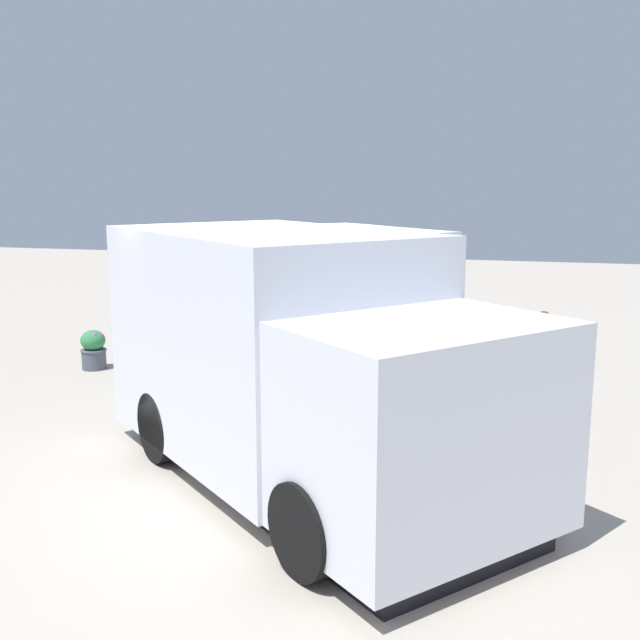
{
  "coord_description": "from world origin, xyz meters",
  "views": [
    {
      "loc": [
        7.8,
        2.83,
        2.86
      ],
      "look_at": [
        -2.96,
        -0.06,
        0.77
      ],
      "focal_mm": 41.59,
      "sensor_mm": 36.0,
      "label": 1
    }
  ],
  "objects_px": {
    "food_truck": "(300,364)",
    "trash_bin": "(163,350)",
    "planter_flowering_far": "(450,326)",
    "person_customer": "(542,345)",
    "planter_flowering_near": "(328,323)",
    "planter_flowering_side": "(94,349)"
  },
  "relations": [
    {
      "from": "person_customer",
      "to": "planter_flowering_near",
      "type": "distance_m",
      "value": 3.73
    },
    {
      "from": "person_customer",
      "to": "trash_bin",
      "type": "distance_m",
      "value": 5.82
    },
    {
      "from": "person_customer",
      "to": "planter_flowering_near",
      "type": "relative_size",
      "value": 1.15
    },
    {
      "from": "planter_flowering_near",
      "to": "planter_flowering_side",
      "type": "height_order",
      "value": "planter_flowering_near"
    },
    {
      "from": "food_truck",
      "to": "planter_flowering_side",
      "type": "height_order",
      "value": "food_truck"
    },
    {
      "from": "planter_flowering_near",
      "to": "trash_bin",
      "type": "distance_m",
      "value": 3.65
    },
    {
      "from": "planter_flowering_far",
      "to": "person_customer",
      "type": "bearing_deg",
      "value": 68.96
    },
    {
      "from": "planter_flowering_near",
      "to": "planter_flowering_side",
      "type": "relative_size",
      "value": 1.23
    },
    {
      "from": "food_truck",
      "to": "planter_flowering_far",
      "type": "xyz_separation_m",
      "value": [
        -5.83,
        0.91,
        -0.69
      ]
    },
    {
      "from": "person_customer",
      "to": "planter_flowering_side",
      "type": "distance_m",
      "value": 6.98
    },
    {
      "from": "food_truck",
      "to": "trash_bin",
      "type": "xyz_separation_m",
      "value": [
        -2.67,
        -2.82,
        -0.63
      ]
    },
    {
      "from": "food_truck",
      "to": "planter_flowering_near",
      "type": "height_order",
      "value": "food_truck"
    },
    {
      "from": "food_truck",
      "to": "planter_flowering_side",
      "type": "xyz_separation_m",
      "value": [
        -3.24,
        -4.28,
        -0.82
      ]
    },
    {
      "from": "food_truck",
      "to": "trash_bin",
      "type": "bearing_deg",
      "value": -133.5
    },
    {
      "from": "planter_flowering_near",
      "to": "person_customer",
      "type": "bearing_deg",
      "value": 78.9
    },
    {
      "from": "planter_flowering_far",
      "to": "planter_flowering_side",
      "type": "xyz_separation_m",
      "value": [
        2.59,
        -5.19,
        -0.13
      ]
    },
    {
      "from": "food_truck",
      "to": "person_customer",
      "type": "bearing_deg",
      "value": 155.41
    },
    {
      "from": "planter_flowering_side",
      "to": "planter_flowering_far",
      "type": "bearing_deg",
      "value": 116.48
    },
    {
      "from": "planter_flowering_near",
      "to": "planter_flowering_side",
      "type": "bearing_deg",
      "value": -47.96
    },
    {
      "from": "person_customer",
      "to": "planter_flowering_side",
      "type": "xyz_separation_m",
      "value": [
        2.01,
        -6.69,
        -0.03
      ]
    },
    {
      "from": "person_customer",
      "to": "planter_flowering_far",
      "type": "height_order",
      "value": "person_customer"
    },
    {
      "from": "food_truck",
      "to": "planter_flowering_far",
      "type": "height_order",
      "value": "food_truck"
    }
  ]
}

